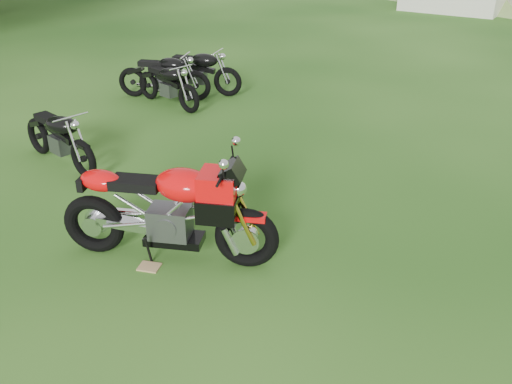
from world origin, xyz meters
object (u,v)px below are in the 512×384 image
at_px(vintage_moto_a, 58,136).
at_px(vintage_moto_c, 197,70).
at_px(plywood_board, 149,267).
at_px(sport_motorcycle, 167,203).
at_px(vintage_moto_b, 167,83).
at_px(vintage_moto_d, 164,75).

distance_m(vintage_moto_a, vintage_moto_c, 3.99).
bearing_deg(plywood_board, sport_motorcycle, 63.74).
height_order(plywood_board, vintage_moto_c, vintage_moto_c).
xyz_separation_m(vintage_moto_a, vintage_moto_b, (0.16, 3.04, -0.02)).
xyz_separation_m(plywood_board, vintage_moto_b, (-2.41, 4.96, 0.44)).
xyz_separation_m(sport_motorcycle, vintage_moto_c, (-2.36, 5.64, -0.20)).
bearing_deg(sport_motorcycle, vintage_moto_c, 102.13).
bearing_deg(vintage_moto_b, vintage_moto_c, 102.86).
height_order(vintage_moto_c, vintage_moto_d, vintage_moto_c).
bearing_deg(vintage_moto_c, plywood_board, -71.57).
xyz_separation_m(plywood_board, vintage_moto_d, (-2.70, 5.34, 0.48)).
bearing_deg(vintage_moto_d, vintage_moto_a, -96.46).
height_order(plywood_board, vintage_moto_b, vintage_moto_b).
distance_m(vintage_moto_b, vintage_moto_d, 0.47).
bearing_deg(sport_motorcycle, plywood_board, -126.87).
distance_m(vintage_moto_c, vintage_moto_d, 0.72).
xyz_separation_m(sport_motorcycle, vintage_moto_b, (-2.54, 4.71, -0.23)).
bearing_deg(vintage_moto_b, sport_motorcycle, -38.22).
distance_m(vintage_moto_a, vintage_moto_d, 3.42).
distance_m(sport_motorcycle, vintage_moto_c, 6.12).
xyz_separation_m(sport_motorcycle, plywood_board, (-0.13, -0.26, -0.67)).
relative_size(vintage_moto_a, vintage_moto_d, 0.96).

